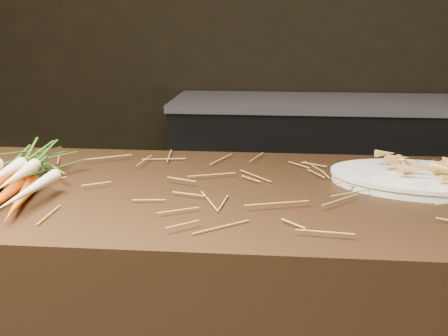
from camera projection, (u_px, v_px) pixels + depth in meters
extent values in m
cube|color=black|center=(338.00, 178.00, 3.12)|extent=(1.80, 0.60, 0.80)
cube|color=#99999E|center=(342.00, 103.00, 3.01)|extent=(1.82, 0.62, 0.04)
cone|color=#E45C0C|center=(0.00, 200.00, 1.10)|extent=(0.06, 0.25, 0.03)
cone|color=#E45C0C|center=(20.00, 200.00, 1.10)|extent=(0.09, 0.25, 0.03)
cone|color=beige|center=(17.00, 176.00, 1.10)|extent=(0.06, 0.24, 0.04)
cone|color=beige|center=(28.00, 191.00, 1.08)|extent=(0.04, 0.24, 0.03)
ellipsoid|color=#335E1C|center=(33.00, 159.00, 1.30)|extent=(0.18, 0.23, 0.08)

